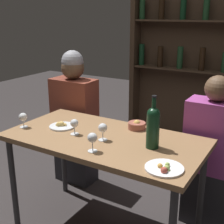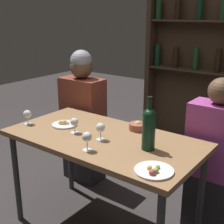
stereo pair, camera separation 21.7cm
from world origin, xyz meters
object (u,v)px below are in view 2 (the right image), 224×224
object	(u,v)px
wine_glass_3	(87,138)
seated_person_right	(214,163)
food_plate_0	(64,124)
wine_bottle	(149,127)
wine_glass_2	(27,115)
food_plate_1	(154,171)
wine_glass_0	(74,123)
seated_person_left	(83,119)
wine_glass_1	(100,128)
snack_bowl	(138,126)

from	to	relation	value
wine_glass_3	seated_person_right	distance (m)	0.98
food_plate_0	wine_bottle	bearing A→B (deg)	0.86
wine_glass_2	seated_person_right	bearing A→B (deg)	28.55
wine_glass_2	food_plate_1	size ratio (longest dim) A/B	0.52
wine_glass_2	food_plate_0	xyz separation A→B (m)	(0.24, 0.14, -0.06)
wine_glass_0	seated_person_left	xyz separation A→B (m)	(-0.46, 0.58, -0.23)
wine_glass_0	seated_person_left	distance (m)	0.78
wine_glass_0	wine_glass_3	distance (m)	0.31
wine_bottle	wine_glass_0	size ratio (longest dim) A/B	3.02
wine_glass_1	seated_person_right	xyz separation A→B (m)	(0.59, 0.57, -0.30)
wine_glass_3	seated_person_left	distance (m)	1.07
food_plate_1	seated_person_right	distance (m)	0.78
snack_bowl	wine_glass_1	bearing A→B (deg)	-107.68
wine_bottle	wine_glass_2	world-z (taller)	wine_bottle
wine_glass_2	seated_person_right	xyz separation A→B (m)	(1.22, 0.67, -0.30)
wine_glass_0	seated_person_right	distance (m)	1.04
wine_bottle	wine_glass_2	distance (m)	0.98
seated_person_right	food_plate_0	bearing A→B (deg)	-152.07
snack_bowl	food_plate_1	bearing A→B (deg)	-49.71
wine_glass_1	seated_person_left	distance (m)	0.92
food_plate_0	food_plate_1	bearing A→B (deg)	-14.00
seated_person_left	food_plate_0	bearing A→B (deg)	-61.24
wine_glass_1	wine_glass_2	bearing A→B (deg)	-171.54
wine_glass_0	wine_glass_3	size ratio (longest dim) A/B	0.92
wine_bottle	wine_glass_0	distance (m)	0.56
wine_glass_1	wine_glass_3	size ratio (longest dim) A/B	0.97
wine_bottle	wine_glass_2	bearing A→B (deg)	-170.85
wine_glass_0	wine_glass_2	xyz separation A→B (m)	(-0.41, -0.08, -0.00)
wine_glass_0	wine_glass_2	size ratio (longest dim) A/B	1.01
wine_glass_0	food_plate_1	distance (m)	0.75
wine_bottle	food_plate_1	world-z (taller)	wine_bottle
seated_person_right	wine_glass_3	bearing A→B (deg)	-125.99
snack_bowl	seated_person_right	size ratio (longest dim) A/B	0.11
wine_glass_2	food_plate_0	world-z (taller)	wine_glass_2
wine_glass_2	food_plate_0	size ratio (longest dim) A/B	0.59
wine_bottle	wine_glass_1	bearing A→B (deg)	-169.54
wine_glass_3	food_plate_0	world-z (taller)	wine_glass_3
wine_glass_3	snack_bowl	world-z (taller)	wine_glass_3
wine_glass_1	food_plate_0	size ratio (longest dim) A/B	0.62
wine_bottle	snack_bowl	world-z (taller)	wine_bottle
wine_glass_2	wine_bottle	bearing A→B (deg)	9.15
wine_glass_1	food_plate_0	distance (m)	0.40
wine_glass_3	snack_bowl	bearing A→B (deg)	83.37
wine_glass_0	snack_bowl	world-z (taller)	wine_glass_0
food_plate_1	wine_glass_0	bearing A→B (deg)	167.56
wine_bottle	seated_person_left	bearing A→B (deg)	153.24
seated_person_left	food_plate_1	bearing A→B (deg)	-32.13
food_plate_1	seated_person_right	xyz separation A→B (m)	(0.08, 0.75, -0.23)
food_plate_1	seated_person_left	bearing A→B (deg)	147.87
wine_glass_2	wine_glass_3	xyz separation A→B (m)	(0.68, -0.09, 0.01)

